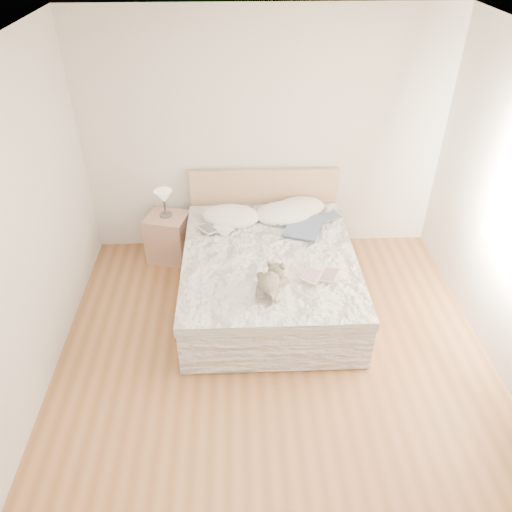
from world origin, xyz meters
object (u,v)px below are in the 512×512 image
photo_book (215,229)px  childrens_book (321,276)px  teddy_bear (269,289)px  table_lamp (164,198)px  bed (268,272)px  nightstand (169,237)px

photo_book → childrens_book: 1.31m
childrens_book → teddy_bear: bearing=-131.9°
childrens_book → table_lamp: bearing=166.5°
table_lamp → photo_book: 0.73m
bed → table_lamp: 1.45m
bed → photo_book: size_ratio=6.55×
nightstand → photo_book: photo_book is taller
bed → childrens_book: bed is taller
bed → table_lamp: size_ratio=6.82×
nightstand → teddy_bear: bearing=-53.8°
teddy_bear → nightstand: bearing=145.7°
table_lamp → photo_book: size_ratio=0.96×
bed → teddy_bear: 0.78m
table_lamp → childrens_book: size_ratio=0.93×
nightstand → photo_book: bearing=-35.5°
bed → childrens_book: bearing=-47.7°
photo_book → teddy_bear: bearing=-102.7°
table_lamp → teddy_bear: 1.83m
childrens_book → teddy_bear: size_ratio=0.93×
teddy_bear → photo_book: bearing=134.9°
table_lamp → childrens_book: bearing=-39.0°
bed → photo_book: (-0.55, 0.35, 0.32)m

